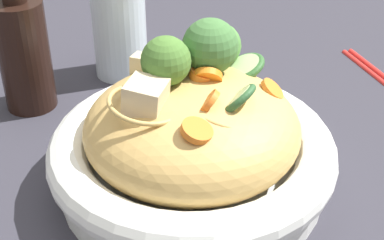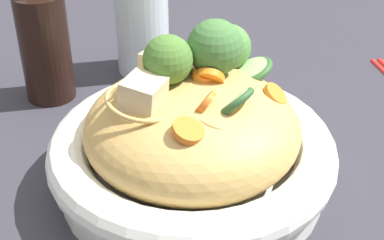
% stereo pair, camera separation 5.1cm
% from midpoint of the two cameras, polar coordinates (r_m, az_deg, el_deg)
% --- Properties ---
extents(ground_plane, '(3.00, 3.00, 0.00)m').
position_cam_midpoint_polar(ground_plane, '(0.56, 2.66, -6.29)').
color(ground_plane, '#312F39').
extents(serving_bowl, '(0.26, 0.26, 0.06)m').
position_cam_midpoint_polar(serving_bowl, '(0.54, 2.74, -3.79)').
color(serving_bowl, white).
rests_on(serving_bowl, ground_plane).
extents(noodle_heap, '(0.19, 0.19, 0.09)m').
position_cam_midpoint_polar(noodle_heap, '(0.52, 2.82, -0.85)').
color(noodle_heap, tan).
rests_on(noodle_heap, serving_bowl).
extents(broccoli_florets, '(0.13, 0.10, 0.08)m').
position_cam_midpoint_polar(broccoli_florets, '(0.54, 4.57, 6.68)').
color(broccoli_florets, '#9DBE72').
rests_on(broccoli_florets, serving_bowl).
extents(carrot_coins, '(0.13, 0.11, 0.04)m').
position_cam_midpoint_polar(carrot_coins, '(0.49, 4.11, 2.64)').
color(carrot_coins, orange).
rests_on(carrot_coins, serving_bowl).
extents(zucchini_slices, '(0.11, 0.15, 0.04)m').
position_cam_midpoint_polar(zucchini_slices, '(0.54, 5.49, 4.51)').
color(zucchini_slices, beige).
rests_on(zucchini_slices, serving_bowl).
extents(chicken_chunks, '(0.07, 0.11, 0.04)m').
position_cam_midpoint_polar(chicken_chunks, '(0.50, -1.72, 3.35)').
color(chicken_chunks, beige).
rests_on(chicken_chunks, serving_bowl).
extents(soy_sauce_bottle, '(0.06, 0.06, 0.16)m').
position_cam_midpoint_polar(soy_sauce_bottle, '(0.67, -12.15, 7.30)').
color(soy_sauce_bottle, black).
rests_on(soy_sauce_bottle, ground_plane).
extents(drinking_glass, '(0.07, 0.07, 0.12)m').
position_cam_midpoint_polar(drinking_glass, '(0.72, -2.86, 9.07)').
color(drinking_glass, silver).
rests_on(drinking_glass, ground_plane).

